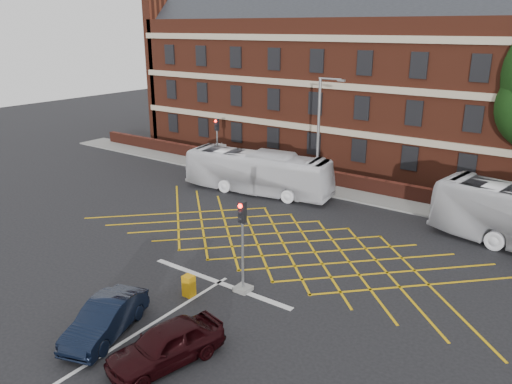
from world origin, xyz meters
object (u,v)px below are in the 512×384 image
Objects in this scene: car_maroon at (166,345)px; traffic_light_far at (217,149)px; bus_left at (258,172)px; street_lamp at (318,159)px; direction_signs at (221,153)px; car_navy at (105,319)px; utility_cabinet at (189,286)px; traffic_light_near at (243,255)px.

car_maroon is 25.03m from traffic_light_far.
street_lamp reaches higher than bus_left.
bus_left is 2.54× the size of traffic_light_far.
car_maroon is 19.65m from street_lamp.
car_navy is at bearing -61.30° from direction_signs.
traffic_light_far reaches higher than direction_signs.
traffic_light_far is (-11.46, 20.46, 1.07)m from car_navy.
bus_left is at bearing 113.68° from utility_cabinet.
traffic_light_near is at bearing -47.92° from direction_signs.
direction_signs is at bearing 139.01° from car_maroon.
direction_signs is (-13.76, 15.24, -0.39)m from traffic_light_near.
traffic_light_near is (-0.86, 5.61, 1.03)m from car_maroon.
direction_signs is at bearing 53.06° from bus_left.
car_maroon is 1.01× the size of traffic_light_near.
bus_left is 4.93× the size of direction_signs.
utility_cabinet is (2.00, -15.15, -2.28)m from street_lamp.
traffic_light_near is (7.63, -11.85, 0.25)m from bus_left.
traffic_light_far is at bearing 172.65° from street_lamp.
car_navy is at bearing -85.82° from street_lamp.
traffic_light_near is 4.36× the size of utility_cabinet.
car_navy is 0.51× the size of street_lamp.
car_maroon reaches higher than car_navy.
direction_signs is (-14.62, 20.85, 0.65)m from car_maroon.
traffic_light_near is at bearing 49.91° from car_navy.
direction_signs is (-0.03, 0.54, -0.39)m from traffic_light_far.
utility_cabinet is at bearing -82.49° from street_lamp.
bus_left is 1.32× the size of street_lamp.
utility_cabinet is (12.09, -16.98, -0.89)m from direction_signs.
utility_cabinet is at bearing -133.80° from traffic_light_near.
traffic_light_far is (-14.59, 20.31, 1.03)m from car_maroon.
direction_signs is (-6.13, 3.39, -0.13)m from bus_left.
bus_left is 2.57× the size of car_navy.
car_navy is 4.30× the size of utility_cabinet.
street_lamp is (10.06, -1.30, 1.00)m from traffic_light_far.
traffic_light_near is (2.27, 5.76, 1.07)m from car_navy.
traffic_light_far is 10.20m from street_lamp.
car_navy is at bearing -60.74° from traffic_light_far.
traffic_light_near is at bearing -155.19° from bus_left.
car_maroon is at bearing -54.96° from direction_signs.
car_navy is at bearing -98.45° from utility_cabinet.
direction_signs is (-10.10, 1.84, -1.39)m from street_lamp.
traffic_light_far is 1.94× the size of direction_signs.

